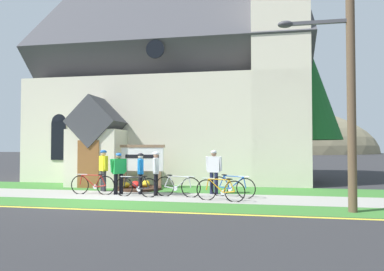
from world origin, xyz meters
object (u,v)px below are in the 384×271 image
at_px(church_sign, 142,159).
at_px(cyclist_in_yellow_jersey, 214,168).
at_px(bicycle_blue, 220,190).
at_px(utility_pole, 347,59).
at_px(bicycle_green, 177,186).
at_px(cyclist_in_blue_jersey, 103,167).
at_px(bicycle_yellow, 232,187).
at_px(roadside_conifer, 302,83).
at_px(bicycle_black, 137,187).
at_px(cyclist_in_red_jersey, 119,170).
at_px(bicycle_silver, 93,185).
at_px(cyclist_in_green_jersey, 140,170).
at_px(cyclist_in_orange_jersey, 156,170).

relative_size(church_sign, cyclist_in_yellow_jersey, 1.19).
xyz_separation_m(bicycle_blue, utility_pole, (3.72, -1.20, 3.98)).
distance_m(church_sign, bicycle_green, 3.10).
bearing_deg(cyclist_in_blue_jersey, bicycle_yellow, -7.27).
xyz_separation_m(bicycle_blue, roadside_conifer, (3.59, 6.34, 4.67)).
bearing_deg(bicycle_black, cyclist_in_red_jersey, 152.04).
height_order(bicycle_silver, roadside_conifer, roadside_conifer).
relative_size(bicycle_yellow, cyclist_in_blue_jersey, 0.99).
relative_size(bicycle_green, cyclist_in_green_jersey, 1.11).
xyz_separation_m(bicycle_green, bicycle_black, (-1.47, -0.27, -0.01)).
xyz_separation_m(cyclist_in_blue_jersey, cyclist_in_yellow_jersey, (4.54, -0.02, 0.00)).
distance_m(bicycle_blue, cyclist_in_orange_jersey, 2.73).
relative_size(cyclist_in_blue_jersey, roadside_conifer, 0.21).
bearing_deg(cyclist_in_green_jersey, bicycle_yellow, -2.46).
bearing_deg(bicycle_black, bicycle_silver, 171.71).
bearing_deg(church_sign, bicycle_blue, -37.54).
distance_m(bicycle_yellow, cyclist_in_yellow_jersey, 1.16).
height_order(bicycle_silver, cyclist_in_yellow_jersey, cyclist_in_yellow_jersey).
height_order(church_sign, cyclist_in_green_jersey, church_sign).
bearing_deg(cyclist_in_red_jersey, bicycle_silver, -167.92).
bearing_deg(bicycle_black, bicycle_yellow, 8.40).
bearing_deg(cyclist_in_yellow_jersey, bicycle_green, -144.16).
bearing_deg(bicycle_silver, cyclist_in_yellow_jersey, 11.14).
bearing_deg(cyclist_in_red_jersey, cyclist_in_green_jersey, 12.97).
relative_size(bicycle_silver, cyclist_in_blue_jersey, 1.06).
relative_size(cyclist_in_orange_jersey, cyclist_in_green_jersey, 1.04).
bearing_deg(roadside_conifer, cyclist_in_blue_jersey, -150.95).
height_order(bicycle_blue, bicycle_yellow, bicycle_yellow).
xyz_separation_m(church_sign, cyclist_in_red_jersey, (-0.30, -1.94, -0.34)).
relative_size(bicycle_black, utility_pole, 0.22).
relative_size(bicycle_black, cyclist_in_red_jersey, 1.07).
xyz_separation_m(bicycle_silver, bicycle_yellow, (5.29, 0.24, 0.00)).
height_order(cyclist_in_orange_jersey, cyclist_in_red_jersey, cyclist_in_orange_jersey).
distance_m(church_sign, bicycle_yellow, 4.55).
bearing_deg(bicycle_blue, bicycle_black, 172.28).
bearing_deg(cyclist_in_red_jersey, cyclist_in_orange_jersey, 0.58).
bearing_deg(bicycle_yellow, bicycle_silver, -177.40).
bearing_deg(bicycle_yellow, cyclist_in_green_jersey, 177.54).
bearing_deg(utility_pole, cyclist_in_red_jersey, 164.83).
bearing_deg(cyclist_in_yellow_jersey, cyclist_in_red_jersey, -169.10).
bearing_deg(cyclist_in_yellow_jersey, church_sign, 159.23).
relative_size(bicycle_blue, utility_pole, 0.22).
distance_m(cyclist_in_green_jersey, cyclist_in_yellow_jersey, 2.83).
distance_m(bicycle_black, cyclist_in_orange_jersey, 0.96).
height_order(cyclist_in_orange_jersey, cyclist_in_green_jersey, cyclist_in_orange_jersey).
distance_m(church_sign, roadside_conifer, 8.92).
relative_size(church_sign, bicycle_yellow, 1.21).
bearing_deg(cyclist_in_yellow_jersey, bicycle_blue, -76.05).
height_order(bicycle_green, cyclist_in_red_jersey, cyclist_in_red_jersey).
xyz_separation_m(cyclist_in_red_jersey, cyclist_in_yellow_jersey, (3.60, 0.69, 0.08)).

